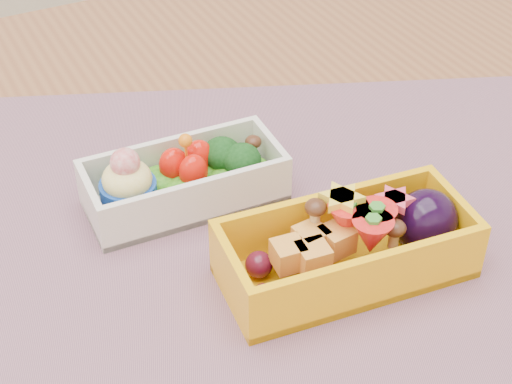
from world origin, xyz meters
name	(u,v)px	position (x,y,z in m)	size (l,w,h in m)	color
table	(240,304)	(0.00, 0.00, 0.65)	(1.20, 0.80, 0.75)	brown
placemat	(250,242)	(-0.01, -0.04, 0.75)	(0.54, 0.42, 0.00)	#865C68
bento_white	(183,180)	(-0.03, 0.02, 0.77)	(0.15, 0.07, 0.06)	silver
bento_yellow	(352,246)	(0.04, -0.10, 0.78)	(0.17, 0.09, 0.06)	#F6AF0C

